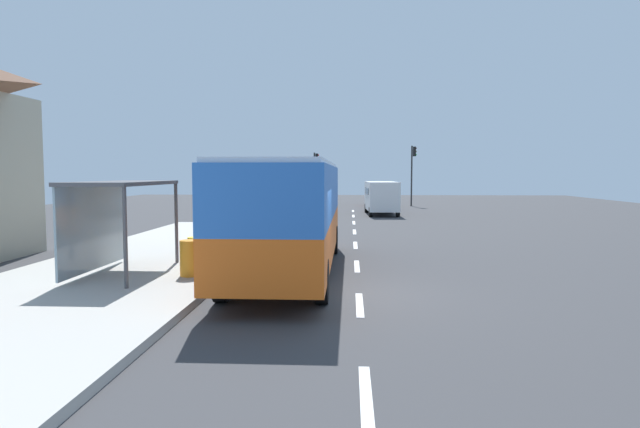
{
  "coord_description": "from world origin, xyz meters",
  "views": [
    {
      "loc": [
        0.04,
        -12.93,
        2.9
      ],
      "look_at": [
        -1.0,
        5.79,
        1.5
      ],
      "focal_mm": 30.79,
      "sensor_mm": 36.0,
      "label": 1
    }
  ],
  "objects": [
    {
      "name": "traffic_light_far_side",
      "position": [
        -3.1,
        36.39,
        3.16
      ],
      "size": [
        0.49,
        0.28,
        4.73
      ],
      "color": "#2D2D2D",
      "rests_on": "ground"
    },
    {
      "name": "lane_stripe_seg_4",
      "position": [
        0.25,
        14.0,
        0.01
      ],
      "size": [
        0.16,
        2.2,
        0.01
      ],
      "primitive_type": "cube",
      "color": "silver",
      "rests_on": "ground"
    },
    {
      "name": "sedan_far",
      "position": [
        2.3,
        29.57,
        0.79
      ],
      "size": [
        2.04,
        4.49,
        1.52
      ],
      "color": "navy",
      "rests_on": "ground"
    },
    {
      "name": "lane_stripe_seg_7",
      "position": [
        0.25,
        29.0,
        0.01
      ],
      "size": [
        0.16,
        2.2,
        0.01
      ],
      "primitive_type": "cube",
      "color": "silver",
      "rests_on": "ground"
    },
    {
      "name": "lane_stripe_seg_0",
      "position": [
        0.25,
        -6.0,
        0.01
      ],
      "size": [
        0.16,
        2.2,
        0.01
      ],
      "primitive_type": "cube",
      "color": "silver",
      "rests_on": "ground"
    },
    {
      "name": "ground_plane",
      "position": [
        0.0,
        14.0,
        -0.02
      ],
      "size": [
        56.0,
        92.0,
        0.04
      ],
      "primitive_type": "cube",
      "color": "#38383A"
    },
    {
      "name": "recycling_bin_yellow",
      "position": [
        -4.2,
        1.93,
        0.66
      ],
      "size": [
        0.52,
        0.52,
        0.95
      ],
      "primitive_type": "cylinder",
      "color": "yellow",
      "rests_on": "sidewalk_platform"
    },
    {
      "name": "bus",
      "position": [
        -1.71,
        2.81,
        1.84
      ],
      "size": [
        2.57,
        11.02,
        3.21
      ],
      "color": "orange",
      "rests_on": "ground"
    },
    {
      "name": "sidewalk_platform",
      "position": [
        -6.4,
        2.0,
        0.09
      ],
      "size": [
        6.2,
        30.0,
        0.18
      ],
      "primitive_type": "cube",
      "color": "#ADAAA3",
      "rests_on": "ground"
    },
    {
      "name": "lane_stripe_seg_6",
      "position": [
        0.25,
        24.0,
        0.01
      ],
      "size": [
        0.16,
        2.2,
        0.01
      ],
      "primitive_type": "cube",
      "color": "silver",
      "rests_on": "ground"
    },
    {
      "name": "white_van",
      "position": [
        2.2,
        25.4,
        1.34
      ],
      "size": [
        2.22,
        5.28,
        2.3
      ],
      "color": "white",
      "rests_on": "ground"
    },
    {
      "name": "lane_stripe_seg_1",
      "position": [
        0.25,
        -1.0,
        0.01
      ],
      "size": [
        0.16,
        2.2,
        0.01
      ],
      "primitive_type": "cube",
      "color": "silver",
      "rests_on": "ground"
    },
    {
      "name": "sedan_near",
      "position": [
        2.3,
        36.19,
        0.79
      ],
      "size": [
        1.9,
        4.43,
        1.52
      ],
      "color": "#A51919",
      "rests_on": "ground"
    },
    {
      "name": "bus_shelter",
      "position": [
        -6.41,
        1.51,
        2.1
      ],
      "size": [
        1.8,
        4.0,
        2.5
      ],
      "color": "#4C4C51",
      "rests_on": "sidewalk_platform"
    },
    {
      "name": "lane_stripe_seg_5",
      "position": [
        0.25,
        19.0,
        0.01
      ],
      "size": [
        0.16,
        2.2,
        0.01
      ],
      "primitive_type": "cube",
      "color": "silver",
      "rests_on": "ground"
    },
    {
      "name": "traffic_light_near_side",
      "position": [
        5.5,
        35.59,
        3.5
      ],
      "size": [
        0.49,
        0.28,
        5.29
      ],
      "color": "#2D2D2D",
      "rests_on": "ground"
    },
    {
      "name": "lane_stripe_seg_2",
      "position": [
        0.25,
        4.0,
        0.01
      ],
      "size": [
        0.16,
        2.2,
        0.01
      ],
      "primitive_type": "cube",
      "color": "silver",
      "rests_on": "ground"
    },
    {
      "name": "recycling_bin_orange",
      "position": [
        -4.2,
        1.23,
        0.66
      ],
      "size": [
        0.52,
        0.52,
        0.95
      ],
      "primitive_type": "cylinder",
      "color": "orange",
      "rests_on": "sidewalk_platform"
    },
    {
      "name": "lane_stripe_seg_3",
      "position": [
        0.25,
        9.0,
        0.01
      ],
      "size": [
        0.16,
        2.2,
        0.01
      ],
      "primitive_type": "cube",
      "color": "silver",
      "rests_on": "ground"
    },
    {
      "name": "recycling_bin_red",
      "position": [
        -4.2,
        2.63,
        0.66
      ],
      "size": [
        0.52,
        0.52,
        0.95
      ],
      "primitive_type": "cylinder",
      "color": "red",
      "rests_on": "sidewalk_platform"
    }
  ]
}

